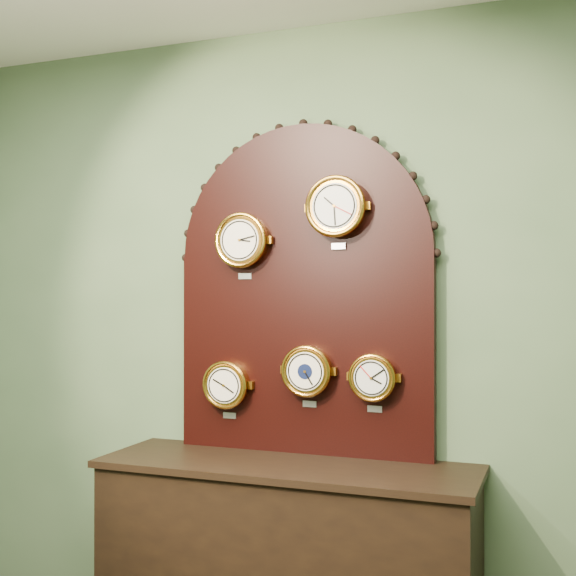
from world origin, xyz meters
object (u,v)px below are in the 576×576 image
at_px(display_board, 303,278).
at_px(hygrometer, 227,385).
at_px(shop_counter, 286,563).
at_px(roman_clock, 242,241).
at_px(arabic_clock, 336,207).
at_px(tide_clock, 373,377).
at_px(barometer, 307,371).

distance_m(display_board, hygrometer, 0.61).
distance_m(shop_counter, roman_clock, 1.44).
distance_m(display_board, roman_clock, 0.33).
height_order(shop_counter, hygrometer, hygrometer).
height_order(arabic_clock, tide_clock, arabic_clock).
bearing_deg(arabic_clock, shop_counter, -139.43).
distance_m(display_board, tide_clock, 0.56).
height_order(display_board, roman_clock, display_board).
relative_size(shop_counter, barometer, 5.65).
xyz_separation_m(display_board, tide_clock, (0.34, -0.07, -0.43)).
height_order(arabic_clock, barometer, arabic_clock).
distance_m(shop_counter, tide_clock, 0.88).
bearing_deg(tide_clock, display_board, 169.08).
height_order(shop_counter, display_board, display_board).
relative_size(shop_counter, tide_clock, 6.15).
height_order(display_board, barometer, display_board).
height_order(roman_clock, barometer, roman_clock).
relative_size(hygrometer, barometer, 0.97).
distance_m(roman_clock, barometer, 0.67).
bearing_deg(shop_counter, display_board, 90.00).
relative_size(display_board, roman_clock, 4.98).
bearing_deg(arabic_clock, roman_clock, 179.95).
bearing_deg(roman_clock, hygrometer, 179.42).
relative_size(shop_counter, hygrometer, 5.82).
bearing_deg(tide_clock, shop_counter, -155.82).
bearing_deg(roman_clock, barometer, 0.09).
relative_size(display_board, arabic_clock, 4.73).
xyz_separation_m(display_board, barometer, (0.04, -0.07, -0.42)).
bearing_deg(shop_counter, barometer, 74.55).
height_order(shop_counter, roman_clock, roman_clock).
bearing_deg(tide_clock, roman_clock, -179.89).
bearing_deg(barometer, hygrometer, 179.95).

